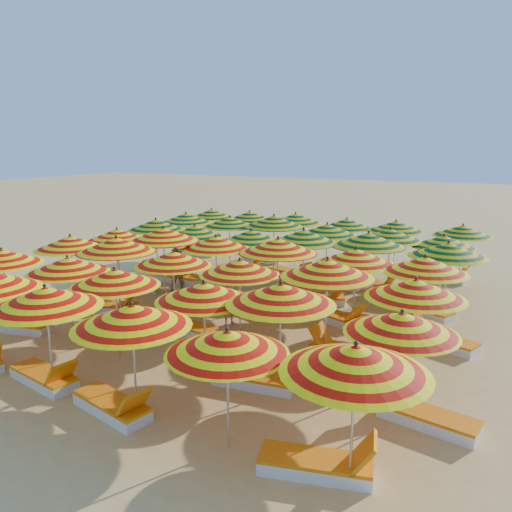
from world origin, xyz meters
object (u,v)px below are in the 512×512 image
Objects in this scene: umbrella_14 at (173,259)px; umbrella_26 at (251,236)px; umbrella_20 at (216,243)px; lounger_1 at (45,377)px; umbrella_38 at (296,218)px; lounger_21 at (341,283)px; umbrella_17 at (415,289)px; lounger_12 at (264,307)px; umbrella_22 at (356,256)px; umbrella_41 at (463,231)px; umbrella_30 at (186,218)px; umbrella_9 at (204,292)px; umbrella_11 at (401,323)px; umbrella_4 at (227,342)px; lounger_25 at (444,276)px; umbrella_37 at (250,216)px; lounger_17 at (318,299)px; umbrella_27 at (304,236)px; umbrella_5 at (355,359)px; umbrella_8 at (115,278)px; umbrella_3 at (132,316)px; lounger_22 at (373,285)px; umbrella_15 at (240,267)px; umbrella_29 at (448,250)px; umbrella_18 at (117,235)px; lounger_15 at (165,276)px; lounger_18 at (422,310)px; umbrella_2 at (45,297)px; lounger_20 at (290,273)px; lounger_13 at (337,317)px; umbrella_40 at (396,226)px; lounger_4 at (18,325)px; lounger_2 at (113,406)px; umbrella_35 at (444,241)px; lounger_5 at (252,378)px; umbrella_6 at (2,257)px; umbrella_12 at (70,243)px; umbrella_19 at (163,235)px; umbrella_23 at (425,265)px; umbrella_24 at (156,225)px; umbrella_34 at (390,235)px; lounger_9 at (344,353)px; lounger_10 at (132,287)px; lounger_3 at (319,464)px; umbrella_16 at (327,269)px; lounger_19 at (241,269)px; lounger_16 at (185,277)px; lounger_7 at (110,307)px; beachgoer_a at (230,298)px.

umbrella_26 is at bearing 85.07° from umbrella_14.
lounger_1 is (-0.40, -6.16, -1.81)m from umbrella_20.
umbrella_38 is 1.51× the size of lounger_21.
lounger_12 is at bearing 153.03° from umbrella_17.
umbrella_22 is 6.46m from umbrella_41.
umbrella_22 is at bearing -25.78° from umbrella_30.
umbrella_9 is at bearing -71.16° from umbrella_26.
lounger_1 is at bearing -164.66° from umbrella_11.
lounger_25 is at bearing 81.89° from umbrella_4.
umbrella_11 is 13.22m from umbrella_37.
umbrella_17 is 1.43× the size of lounger_17.
umbrella_27 is at bearing 92.04° from umbrella_9.
umbrella_5 is 4.04m from umbrella_17.
umbrella_8 is at bearing 86.67° from lounger_1.
lounger_22 is at bearing 80.57° from umbrella_3.
umbrella_15 is at bearing 177.45° from umbrella_17.
umbrella_18 is at bearing -169.80° from umbrella_29.
lounger_18 is (9.09, 0.22, 0.00)m from lounger_15.
umbrella_14 is (-0.12, 4.21, -0.10)m from umbrella_2.
umbrella_30 is at bearing 110.97° from umbrella_2.
lounger_20 is at bearing 2.31° from umbrella_30.
lounger_17 is at bearing 148.55° from lounger_13.
umbrella_18 is 10.00m from umbrella_40.
umbrella_2 reaches higher than umbrella_37.
umbrella_29 is 9.39m from umbrella_37.
umbrella_17 reaches higher than lounger_4.
umbrella_40 is at bearing 91.59° from lounger_2.
umbrella_18 reaches higher than umbrella_35.
lounger_5 is (-2.61, -8.16, -1.72)m from umbrella_35.
umbrella_6 is 0.97× the size of umbrella_11.
umbrella_29 is (10.25, 3.88, 0.03)m from umbrella_12.
umbrella_19 is 8.87m from umbrella_35.
umbrella_23 is 10.08m from umbrella_24.
umbrella_34 is 3.05m from umbrella_41.
umbrella_2 is 11.04m from umbrella_30.
umbrella_22 is 4.28m from umbrella_35.
lounger_9 is 0.99× the size of lounger_22.
lounger_1 is at bearing -150.20° from umbrella_17.
umbrella_15 is 1.43× the size of lounger_10.
lounger_12 is at bearing -75.84° from umbrella_38.
umbrella_19 reaches higher than umbrella_24.
umbrella_29 reaches higher than umbrella_12.
lounger_2 is 3.97m from lounger_3.
umbrella_38 is at bearing 134.77° from umbrella_23.
umbrella_16 reaches higher than lounger_19.
lounger_16 is (-6.91, -1.97, -1.81)m from umbrella_34.
umbrella_5 is 9.84m from lounger_7.
lounger_7 is 1.00× the size of lounger_16.
umbrella_23 is (3.93, 6.19, 0.02)m from umbrella_3.
beachgoer_a is at bearing 141.89° from lounger_10.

